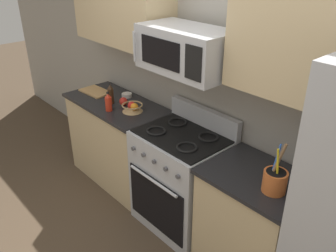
{
  "coord_description": "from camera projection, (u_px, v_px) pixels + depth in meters",
  "views": [
    {
      "loc": [
        1.84,
        -1.2,
        2.32
      ],
      "look_at": [
        -0.04,
        0.49,
        1.03
      ],
      "focal_mm": 37.93,
      "sensor_mm": 36.0,
      "label": 1
    }
  ],
  "objects": [
    {
      "name": "counter_right",
      "position": [
        251.0,
        226.0,
        2.64
      ],
      "size": [
        0.73,
        0.59,
        0.91
      ],
      "color": "tan",
      "rests_on": "ground"
    },
    {
      "name": "bottle_soy",
      "position": [
        111.0,
        94.0,
        3.51
      ],
      "size": [
        0.06,
        0.06,
        0.21
      ],
      "color": "#382314",
      "rests_on": "counter_left"
    },
    {
      "name": "apple_loose",
      "position": [
        123.0,
        101.0,
        3.49
      ],
      "size": [
        0.08,
        0.08,
        0.08
      ],
      "primitive_type": "sphere",
      "color": "red",
      "rests_on": "counter_left"
    },
    {
      "name": "utensil_crock",
      "position": [
        275.0,
        180.0,
        2.25
      ],
      "size": [
        0.15,
        0.15,
        0.34
      ],
      "color": "#D1662D",
      "rests_on": "counter_right"
    },
    {
      "name": "bottle_hot_sauce",
      "position": [
        108.0,
        102.0,
        3.36
      ],
      "size": [
        0.06,
        0.06,
        0.19
      ],
      "color": "red",
      "rests_on": "counter_left"
    },
    {
      "name": "upper_cabinets_left",
      "position": [
        121.0,
        2.0,
        3.23
      ],
      "size": [
        1.15,
        0.34,
        0.75
      ],
      "color": "tan"
    },
    {
      "name": "wall_back",
      "position": [
        214.0,
        82.0,
        2.97
      ],
      "size": [
        8.0,
        0.1,
        2.6
      ],
      "primitive_type": "cube",
      "color": "#9E998E",
      "rests_on": "ground"
    },
    {
      "name": "upper_cabinets_right",
      "position": [
        292.0,
        33.0,
        2.08
      ],
      "size": [
        0.72,
        0.34,
        0.75
      ],
      "color": "tan"
    },
    {
      "name": "prep_bowl",
      "position": [
        127.0,
        95.0,
        3.69
      ],
      "size": [
        0.11,
        0.11,
        0.04
      ],
      "color": "white",
      "rests_on": "counter_left"
    },
    {
      "name": "fruit_basket",
      "position": [
        133.0,
        107.0,
        3.36
      ],
      "size": [
        0.2,
        0.2,
        0.1
      ],
      "color": "tan",
      "rests_on": "counter_left"
    },
    {
      "name": "range_oven",
      "position": [
        181.0,
        180.0,
        3.13
      ],
      "size": [
        0.76,
        0.63,
        1.09
      ],
      "color": "#B2B5BA",
      "rests_on": "ground"
    },
    {
      "name": "counter_left",
      "position": [
        118.0,
        141.0,
        3.78
      ],
      "size": [
        1.16,
        0.59,
        0.91
      ],
      "color": "tan",
      "rests_on": "ground"
    },
    {
      "name": "microwave",
      "position": [
        186.0,
        50.0,
        2.62
      ],
      "size": [
        0.74,
        0.44,
        0.33
      ],
      "color": "#B2B5BA"
    },
    {
      "name": "cutting_board",
      "position": [
        96.0,
        91.0,
        3.82
      ],
      "size": [
        0.36,
        0.23,
        0.02
      ],
      "primitive_type": "cube",
      "rotation": [
        0.0,
        0.0,
        0.06
      ],
      "color": "tan",
      "rests_on": "counter_left"
    }
  ]
}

